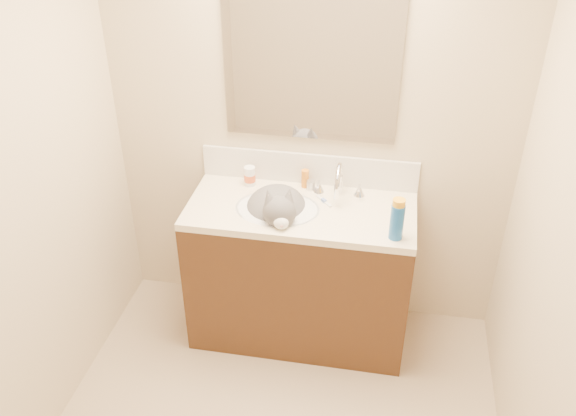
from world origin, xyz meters
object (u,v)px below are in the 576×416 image
at_px(faucet, 339,183).
at_px(amber_bottle, 305,179).
at_px(basin, 278,219).
at_px(pill_bottle, 250,176).
at_px(cat, 277,210).
at_px(spray_can, 397,222).
at_px(vanity_cabinet, 300,275).
at_px(silver_jar, 311,185).

distance_m(faucet, amber_bottle, 0.21).
xyz_separation_m(basin, pill_bottle, (-0.20, 0.21, 0.13)).
height_order(cat, spray_can, cat).
xyz_separation_m(basin, faucet, (0.30, 0.17, 0.16)).
height_order(faucet, spray_can, faucet).
distance_m(vanity_cabinet, basin, 0.40).
distance_m(cat, pill_bottle, 0.29).
relative_size(cat, spray_can, 2.66).
xyz_separation_m(vanity_cabinet, spray_can, (0.50, -0.19, 0.54)).
bearing_deg(faucet, basin, -150.88).
bearing_deg(basin, amber_bottle, 66.59).
height_order(cat, amber_bottle, cat).
distance_m(silver_jar, amber_bottle, 0.05).
relative_size(pill_bottle, spray_can, 0.61).
xyz_separation_m(basin, spray_can, (0.62, -0.16, 0.16)).
xyz_separation_m(basin, amber_bottle, (0.11, 0.25, 0.12)).
relative_size(pill_bottle, amber_bottle, 1.08).
xyz_separation_m(faucet, silver_jar, (-0.16, 0.06, -0.06)).
relative_size(faucet, silver_jar, 5.12).
bearing_deg(spray_can, basin, 165.28).
height_order(pill_bottle, amber_bottle, pill_bottle).
distance_m(pill_bottle, spray_can, 0.89).
bearing_deg(silver_jar, basin, -122.66).
bearing_deg(faucet, silver_jar, 160.08).
bearing_deg(basin, vanity_cabinet, 14.04).
distance_m(silver_jar, spray_can, 0.61).
relative_size(vanity_cabinet, silver_jar, 21.96).
relative_size(faucet, pill_bottle, 2.51).
distance_m(faucet, cat, 0.36).
bearing_deg(basin, cat, 110.24).
bearing_deg(vanity_cabinet, amber_bottle, 93.44).
distance_m(basin, amber_bottle, 0.30).
bearing_deg(vanity_cabinet, basin, -165.96).
bearing_deg(silver_jar, vanity_cabinet, -96.90).
distance_m(vanity_cabinet, silver_jar, 0.52).
relative_size(basin, faucet, 1.61).
bearing_deg(silver_jar, spray_can, -39.26).
bearing_deg(basin, faucet, 29.12).
distance_m(vanity_cabinet, cat, 0.45).
bearing_deg(spray_can, silver_jar, 140.74).
height_order(basin, cat, cat).
height_order(basin, amber_bottle, amber_bottle).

